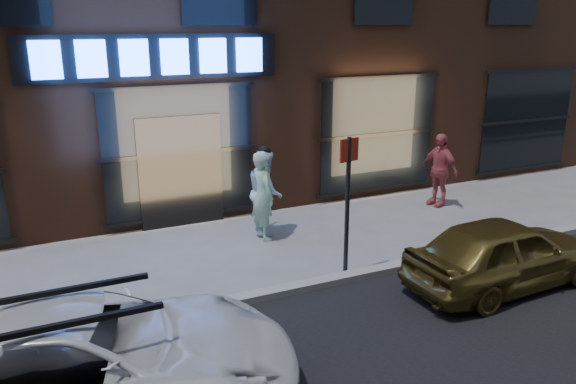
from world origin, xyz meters
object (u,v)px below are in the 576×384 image
(sign_post, at_px, (348,194))
(gold_sedan, at_px, (505,253))
(man_cap, at_px, (265,191))
(man_bowtie, at_px, (263,196))
(passerby, at_px, (439,170))
(white_suv, at_px, (87,361))

(sign_post, bearing_deg, gold_sedan, -47.41)
(man_cap, bearing_deg, man_bowtie, 163.74)
(man_bowtie, xyz_separation_m, gold_sedan, (2.79, -3.72, -0.31))
(man_bowtie, height_order, passerby, man_bowtie)
(sign_post, bearing_deg, white_suv, -168.55)
(gold_sedan, xyz_separation_m, sign_post, (-2.14, 1.52, 0.88))
(man_bowtie, relative_size, gold_sedan, 0.51)
(white_suv, bearing_deg, man_cap, -27.00)
(sign_post, bearing_deg, man_bowtie, 94.38)
(sign_post, bearing_deg, passerby, 19.43)
(passerby, bearing_deg, gold_sedan, -36.45)
(white_suv, bearing_deg, sign_post, -51.64)
(man_bowtie, bearing_deg, white_suv, 133.37)
(white_suv, height_order, sign_post, sign_post)
(passerby, bearing_deg, man_bowtie, -98.17)
(man_bowtie, bearing_deg, sign_post, -167.54)
(passerby, relative_size, gold_sedan, 0.50)
(gold_sedan, bearing_deg, sign_post, 52.64)
(man_cap, relative_size, white_suv, 0.37)
(man_bowtie, bearing_deg, gold_sedan, -147.15)
(man_bowtie, distance_m, gold_sedan, 4.67)
(gold_sedan, relative_size, sign_post, 1.44)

